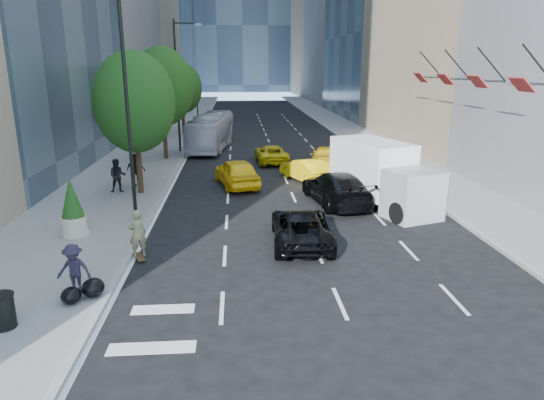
{
  "coord_description": "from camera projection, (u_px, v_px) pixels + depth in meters",
  "views": [
    {
      "loc": [
        -1.98,
        -16.87,
        6.86
      ],
      "look_at": [
        -0.6,
        1.82,
        1.6
      ],
      "focal_mm": 32.0,
      "sensor_mm": 36.0,
      "label": 1
    }
  ],
  "objects": [
    {
      "name": "lamp_far",
      "position": [
        179.0,
        78.0,
        37.3
      ],
      "size": [
        2.13,
        0.22,
        10.0
      ],
      "color": "black",
      "rests_on": "sidewalk_left"
    },
    {
      "name": "pedestrian_b",
      "position": [
        136.0,
        170.0,
        27.36
      ],
      "size": [
        1.17,
        0.68,
        1.88
      ],
      "primitive_type": "imported",
      "rotation": [
        0.0,
        0.0,
        2.93
      ],
      "color": "black",
      "rests_on": "sidewalk_left"
    },
    {
      "name": "taxi_a",
      "position": [
        237.0,
        172.0,
        28.11
      ],
      "size": [
        2.96,
        5.07,
        1.62
      ],
      "primitive_type": "imported",
      "rotation": [
        0.0,
        0.0,
        3.38
      ],
      "color": "yellow",
      "rests_on": "ground"
    },
    {
      "name": "city_bus",
      "position": [
        211.0,
        131.0,
        40.56
      ],
      "size": [
        3.68,
        10.6,
        2.89
      ],
      "primitive_type": "imported",
      "rotation": [
        0.0,
        0.0,
        -0.12
      ],
      "color": "#B9BBC0",
      "rests_on": "ground"
    },
    {
      "name": "skateboarder",
      "position": [
        138.0,
        237.0,
        17.43
      ],
      "size": [
        0.75,
        0.63,
        1.76
      ],
      "primitive_type": "imported",
      "rotation": [
        0.0,
        0.0,
        3.53
      ],
      "color": "olive",
      "rests_on": "ground"
    },
    {
      "name": "taxi_d",
      "position": [
        327.0,
        157.0,
        33.17
      ],
      "size": [
        3.29,
        5.39,
        1.46
      ],
      "primitive_type": "imported",
      "rotation": [
        0.0,
        0.0,
        2.88
      ],
      "color": "gold",
      "rests_on": "ground"
    },
    {
      "name": "black_sedan_mercedes",
      "position": [
        336.0,
        188.0,
        24.49
      ],
      "size": [
        3.11,
        5.94,
        1.64
      ],
      "primitive_type": "imported",
      "rotation": [
        0.0,
        0.0,
        3.29
      ],
      "color": "black",
      "rests_on": "ground"
    },
    {
      "name": "tree_near",
      "position": [
        134.0,
        102.0,
        24.98
      ],
      "size": [
        4.2,
        4.2,
        7.46
      ],
      "color": "#2E2112",
      "rests_on": "sidewalk_left"
    },
    {
      "name": "trash_can",
      "position": [
        3.0,
        312.0,
        12.69
      ],
      "size": [
        0.6,
        0.6,
        0.9
      ],
      "primitive_type": "cylinder",
      "color": "black",
      "rests_on": "sidewalk_left"
    },
    {
      "name": "tree_far",
      "position": [
        182.0,
        88.0,
        47.16
      ],
      "size": [
        3.9,
        3.9,
        6.92
      ],
      "color": "#2E2112",
      "rests_on": "sidewalk_left"
    },
    {
      "name": "black_sedan_lincoln",
      "position": [
        301.0,
        227.0,
        19.08
      ],
      "size": [
        2.44,
        4.93,
        1.34
      ],
      "primitive_type": "imported",
      "rotation": [
        0.0,
        0.0,
        3.1
      ],
      "color": "black",
      "rests_on": "ground"
    },
    {
      "name": "facade_flags",
      "position": [
        463.0,
        77.0,
        26.87
      ],
      "size": [
        1.85,
        13.3,
        2.05
      ],
      "color": "black",
      "rests_on": "ground"
    },
    {
      "name": "lamp_near",
      "position": [
        130.0,
        91.0,
        20.01
      ],
      "size": [
        2.13,
        0.22,
        10.0
      ],
      "color": "black",
      "rests_on": "sidewalk_left"
    },
    {
      "name": "traffic_signal",
      "position": [
        197.0,
        88.0,
        55.0
      ],
      "size": [
        2.48,
        0.53,
        5.2
      ],
      "color": "black",
      "rests_on": "sidewalk_left"
    },
    {
      "name": "garbage_bags",
      "position": [
        84.0,
        291.0,
        14.29
      ],
      "size": [
        1.14,
        1.09,
        0.56
      ],
      "color": "black",
      "rests_on": "sidewalk_left"
    },
    {
      "name": "pedestrian_a",
      "position": [
        118.0,
        176.0,
        26.11
      ],
      "size": [
        0.99,
        0.83,
        1.82
      ],
      "primitive_type": "imported",
      "rotation": [
        0.0,
        0.0,
        0.17
      ],
      "color": "black",
      "rests_on": "sidewalk_left"
    },
    {
      "name": "ground",
      "position": [
        292.0,
        254.0,
        18.19
      ],
      "size": [
        160.0,
        160.0,
        0.0
      ],
      "primitive_type": "plane",
      "color": "black",
      "rests_on": "ground"
    },
    {
      "name": "sidewalk_left",
      "position": [
        163.0,
        138.0,
        46.34
      ],
      "size": [
        6.0,
        120.0,
        0.15
      ],
      "primitive_type": "cube",
      "color": "slate",
      "rests_on": "ground"
    },
    {
      "name": "sidewalk_right",
      "position": [
        358.0,
        136.0,
        47.68
      ],
      "size": [
        4.0,
        120.0,
        0.15
      ],
      "primitive_type": "cube",
      "color": "slate",
      "rests_on": "ground"
    },
    {
      "name": "planter_shrub",
      "position": [
        72.0,
        208.0,
        19.44
      ],
      "size": [
        0.99,
        0.99,
        2.37
      ],
      "color": "beige",
      "rests_on": "sidewalk_left"
    },
    {
      "name": "box_truck",
      "position": [
        381.0,
        174.0,
        24.11
      ],
      "size": [
        4.34,
        6.96,
        3.14
      ],
      "rotation": [
        0.0,
        0.0,
        0.33
      ],
      "color": "silver",
      "rests_on": "ground"
    },
    {
      "name": "taxi_b",
      "position": [
        306.0,
        170.0,
        29.46
      ],
      "size": [
        2.92,
        4.38,
        1.37
      ],
      "primitive_type": "imported",
      "rotation": [
        0.0,
        0.0,
        3.53
      ],
      "color": "yellow",
      "rests_on": "ground"
    },
    {
      "name": "tree_mid",
      "position": [
        162.0,
        87.0,
        34.49
      ],
      "size": [
        4.5,
        4.5,
        7.99
      ],
      "color": "#2E2112",
      "rests_on": "sidewalk_left"
    },
    {
      "name": "taxi_c",
      "position": [
        271.0,
        154.0,
        34.93
      ],
      "size": [
        2.38,
        4.67,
        1.26
      ],
      "primitive_type": "imported",
      "rotation": [
        0.0,
        0.0,
        3.2
      ],
      "color": "#D6B80B",
      "rests_on": "ground"
    },
    {
      "name": "pedestrian_c",
      "position": [
        74.0,
        270.0,
        14.42
      ],
      "size": [
        1.11,
        0.72,
        1.61
      ],
      "primitive_type": "imported",
      "rotation": [
        0.0,
        0.0,
        -0.12
      ],
      "color": "#221D2B",
      "rests_on": "sidewalk_left"
    }
  ]
}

